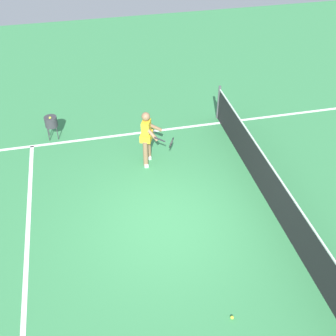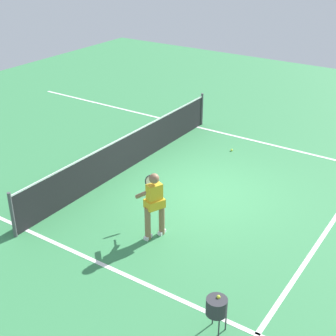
{
  "view_description": "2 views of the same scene",
  "coord_description": "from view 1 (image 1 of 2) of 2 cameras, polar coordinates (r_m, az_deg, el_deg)",
  "views": [
    {
      "loc": [
        6.61,
        -1.45,
        7.05
      ],
      "look_at": [
        -0.84,
        0.23,
        0.91
      ],
      "focal_mm": 44.91,
      "sensor_mm": 36.0,
      "label": 1
    },
    {
      "loc": [
        -9.65,
        -5.24,
        6.17
      ],
      "look_at": [
        -1.17,
        0.43,
        1.08
      ],
      "focal_mm": 52.1,
      "sensor_mm": 36.0,
      "label": 2
    }
  ],
  "objects": [
    {
      "name": "service_line_marking",
      "position": [
        9.81,
        -18.57,
        -9.86
      ],
      "size": [
        7.54,
        0.1,
        0.01
      ],
      "primitive_type": "cube",
      "color": "white",
      "rests_on": "ground"
    },
    {
      "name": "ground_plane",
      "position": [
        9.77,
        -0.21,
        -7.38
      ],
      "size": [
        27.87,
        27.87,
        0.0
      ],
      "primitive_type": "plane",
      "color": "#38844C"
    },
    {
      "name": "sideline_left_marking",
      "position": [
        12.63,
        -3.93,
        4.78
      ],
      "size": [
        0.1,
        19.44,
        0.01
      ],
      "primitive_type": "cube",
      "color": "white",
      "rests_on": "ground"
    },
    {
      "name": "tennis_ball_near",
      "position": [
        8.32,
        8.69,
        -19.42
      ],
      "size": [
        0.07,
        0.07,
        0.07
      ],
      "primitive_type": "sphere",
      "color": "#D1E533",
      "rests_on": "ground"
    },
    {
      "name": "ball_hopper",
      "position": [
        12.57,
        -15.6,
        6.07
      ],
      "size": [
        0.36,
        0.36,
        0.74
      ],
      "color": "#333338",
      "rests_on": "ground"
    },
    {
      "name": "tennis_player",
      "position": [
        10.98,
        -2.8,
        4.33
      ],
      "size": [
        1.01,
        0.85,
        1.55
      ],
      "color": "#8C6647",
      "rests_on": "ground"
    },
    {
      "name": "court_net",
      "position": [
        10.11,
        14.02,
        -2.84
      ],
      "size": [
        8.22,
        0.08,
        1.11
      ],
      "color": "#4C4C51",
      "rests_on": "ground"
    }
  ]
}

